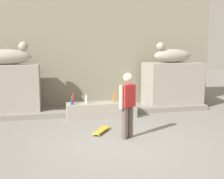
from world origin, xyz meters
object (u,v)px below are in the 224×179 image
at_px(bottle_blue, 72,102).
at_px(bottle_red, 73,99).
at_px(bottle_clear, 86,99).
at_px(skater, 128,103).
at_px(statue_reclining_right, 172,55).
at_px(bottle_orange, 114,98).
at_px(skateboard, 101,130).
at_px(statue_reclining_left, 8,56).

height_order(bottle_blue, bottle_red, bottle_red).
bearing_deg(bottle_clear, skater, -70.81).
distance_m(statue_reclining_right, bottle_clear, 3.93).
relative_size(skater, bottle_orange, 5.42).
relative_size(bottle_blue, bottle_red, 0.82).
bearing_deg(skater, bottle_red, -90.29).
bearing_deg(skater, statue_reclining_right, -156.77).
height_order(skateboard, bottle_clear, bottle_clear).
relative_size(statue_reclining_left, skateboard, 2.11).
bearing_deg(statue_reclining_left, statue_reclining_right, -3.30).
xyz_separation_m(skateboard, bottle_orange, (0.75, 1.61, 0.57)).
relative_size(statue_reclining_left, bottle_orange, 5.29).
relative_size(statue_reclining_left, skater, 0.98).
xyz_separation_m(skater, bottle_blue, (-1.23, 2.06, -0.31)).
distance_m(bottle_red, bottle_clear, 0.42).
xyz_separation_m(statue_reclining_right, bottle_orange, (-2.56, -1.14, -1.37)).
bearing_deg(skateboard, bottle_blue, -120.95).
xyz_separation_m(statue_reclining_right, skateboard, (-3.31, -2.75, -1.94)).
relative_size(statue_reclining_left, bottle_clear, 5.13).
distance_m(statue_reclining_left, bottle_red, 2.71).
bearing_deg(bottle_orange, statue_reclining_right, 24.02).
xyz_separation_m(statue_reclining_left, bottle_blue, (2.01, -1.30, -1.40)).
bearing_deg(statue_reclining_left, bottle_clear, -28.62).
relative_size(statue_reclining_right, skater, 0.99).
height_order(bottle_orange, bottle_blue, bottle_orange).
height_order(bottle_orange, bottle_clear, bottle_clear).
bearing_deg(skateboard, statue_reclining_left, -101.32).
bearing_deg(bottle_clear, statue_reclining_right, 18.54).
bearing_deg(skater, bottle_blue, -86.61).
relative_size(skater, bottle_red, 5.27).
bearing_deg(statue_reclining_left, skater, -49.24).
distance_m(statue_reclining_left, statue_reclining_right, 5.98).
relative_size(statue_reclining_right, skateboard, 2.15).
bearing_deg(bottle_orange, skater, -94.57).
bearing_deg(skateboard, statue_reclining_right, 164.33).
xyz_separation_m(statue_reclining_left, skateboard, (2.67, -2.76, -1.94)).
height_order(skater, bottle_red, skater).
xyz_separation_m(skater, bottle_red, (-1.17, 2.28, -0.28)).
relative_size(skater, skateboard, 2.16).
bearing_deg(statue_reclining_right, bottle_clear, 11.11).
xyz_separation_m(bottle_red, bottle_clear, (0.41, -0.09, 0.00)).
relative_size(skater, bottle_clear, 5.26).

